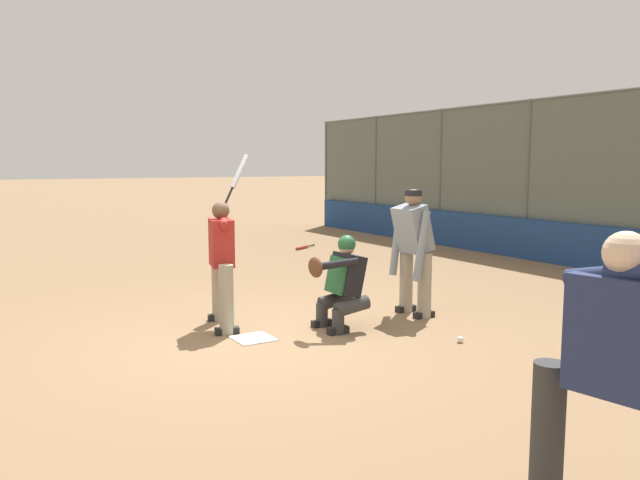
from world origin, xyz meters
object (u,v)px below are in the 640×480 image
at_px(batter_on_deck, 620,378).
at_px(batter_at_plate, 222,259).
at_px(catcher_behind_plate, 341,281).
at_px(fielding_glove_on_dirt, 345,256).
at_px(baseball_loose, 460,339).
at_px(spare_bat_near_backstop, 303,247).
at_px(umpire_home, 413,248).

bearing_deg(batter_on_deck, batter_at_plate, 171.31).
xyz_separation_m(catcher_behind_plate, fielding_glove_on_dirt, (4.62, -3.05, -0.53)).
distance_m(catcher_behind_plate, baseball_loose, 1.54).
xyz_separation_m(batter_on_deck, spare_bat_near_backstop, (10.78, -4.15, -0.87)).
height_order(spare_bat_near_backstop, baseball_loose, baseball_loose).
bearing_deg(umpire_home, batter_at_plate, 74.81).
bearing_deg(spare_bat_near_backstop, catcher_behind_plate, 34.03).
bearing_deg(baseball_loose, catcher_behind_plate, 34.73).
distance_m(batter_at_plate, spare_bat_near_backstop, 7.10).
height_order(batter_on_deck, spare_bat_near_backstop, batter_on_deck).
relative_size(batter_on_deck, spare_bat_near_backstop, 3.05).
bearing_deg(batter_on_deck, catcher_behind_plate, 156.07).
bearing_deg(fielding_glove_on_dirt, batter_at_plate, 132.03).
relative_size(umpire_home, fielding_glove_on_dirt, 4.99).
distance_m(batter_at_plate, umpire_home, 2.47).
height_order(batter_at_plate, fielding_glove_on_dirt, batter_at_plate).
xyz_separation_m(umpire_home, spare_bat_near_backstop, (6.33, -1.88, -0.85)).
height_order(umpire_home, spare_bat_near_backstop, umpire_home).
bearing_deg(umpire_home, batter_on_deck, 154.18).
bearing_deg(batter_on_deck, spare_bat_near_backstop, 149.21).
bearing_deg(catcher_behind_plate, umpire_home, -83.45).
xyz_separation_m(spare_bat_near_backstop, fielding_glove_on_dirt, (-1.81, -0.00, 0.03)).
relative_size(batter_at_plate, spare_bat_near_backstop, 2.88).
bearing_deg(catcher_behind_plate, fielding_glove_on_dirt, -31.74).
xyz_separation_m(spare_bat_near_backstop, baseball_loose, (-7.62, 2.23, 0.00)).
relative_size(catcher_behind_plate, spare_bat_near_backstop, 1.55).
xyz_separation_m(batter_on_deck, fielding_glove_on_dirt, (8.97, -4.15, -0.84)).
height_order(fielding_glove_on_dirt, baseball_loose, fielding_glove_on_dirt).
height_order(catcher_behind_plate, batter_on_deck, batter_on_deck).
bearing_deg(batter_at_plate, baseball_loose, -120.64).
relative_size(batter_at_plate, catcher_behind_plate, 1.85).
xyz_separation_m(batter_at_plate, catcher_behind_plate, (-0.80, -1.19, -0.25)).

